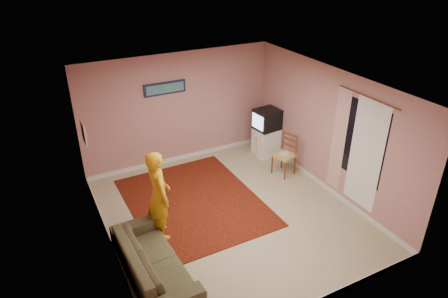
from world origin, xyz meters
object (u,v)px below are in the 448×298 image
tv_cabinet (266,142)px  sofa (154,261)px  crt_tv (267,119)px  chair_b (285,151)px  person (159,195)px  chair_a (263,131)px

tv_cabinet → sofa: tv_cabinet is taller
crt_tv → chair_b: (-0.14, -0.97, -0.35)m
person → sofa: bearing=155.7°
chair_a → person: size_ratio=0.33×
person → chair_a: bearing=-59.0°
person → crt_tv: bearing=-60.7°
chair_b → sofa: bearing=-81.8°
chair_a → chair_b: bearing=-78.2°
crt_tv → person: size_ratio=0.37×
chair_a → sofa: chair_a is taller
sofa → person: 1.15m
tv_cabinet → chair_b: bearing=-98.8°
chair_b → person: bearing=-93.2°
chair_b → person: 3.26m
crt_tv → sofa: size_ratio=0.30×
tv_cabinet → chair_a: size_ratio=1.28×
chair_b → chair_a: bearing=156.6°
chair_a → chair_b: 1.10m
crt_tv → chair_b: bearing=-104.3°
tv_cabinet → sofa: bearing=-144.8°
crt_tv → chair_b: size_ratio=1.16×
chair_a → chair_b: (-0.13, -1.09, -0.00)m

